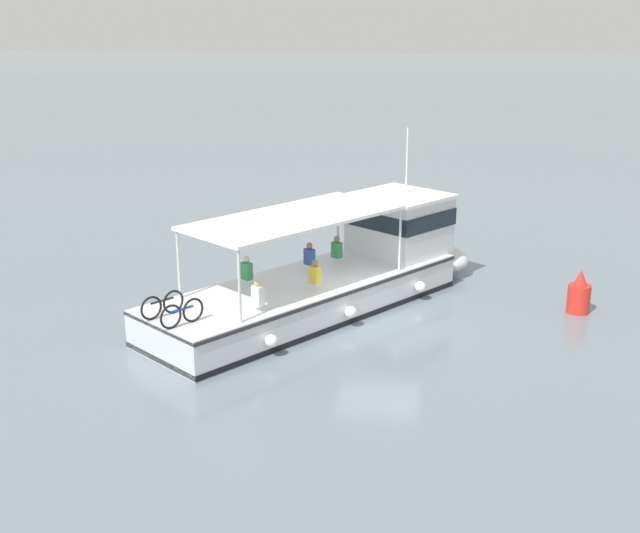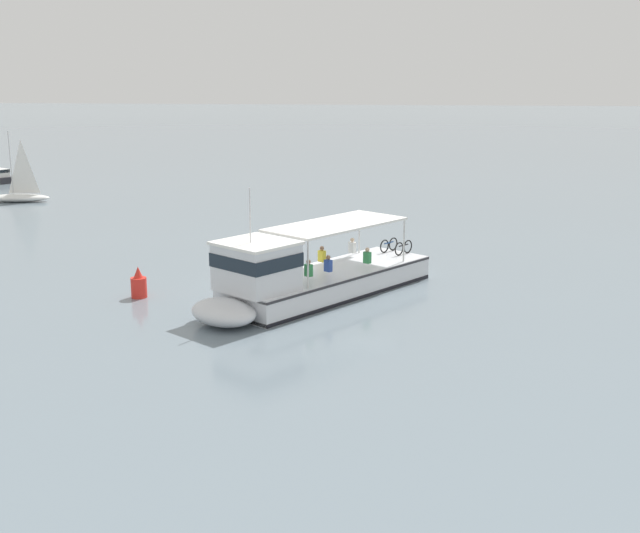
# 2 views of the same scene
# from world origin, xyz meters

# --- Properties ---
(ground_plane) EXTENTS (400.00, 400.00, 0.00)m
(ground_plane) POSITION_xyz_m (0.00, 0.00, 0.00)
(ground_plane) COLOR slate
(ferry_main) EXTENTS (12.09, 9.99, 5.32)m
(ferry_main) POSITION_xyz_m (-1.85, -1.37, 1.02)
(ferry_main) COLOR silver
(ferry_main) RESTS_ON ground
(channel_buoy) EXTENTS (0.70, 0.70, 1.40)m
(channel_buoy) POSITION_xyz_m (-2.00, 6.01, 0.57)
(channel_buoy) COLOR red
(channel_buoy) RESTS_ON ground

